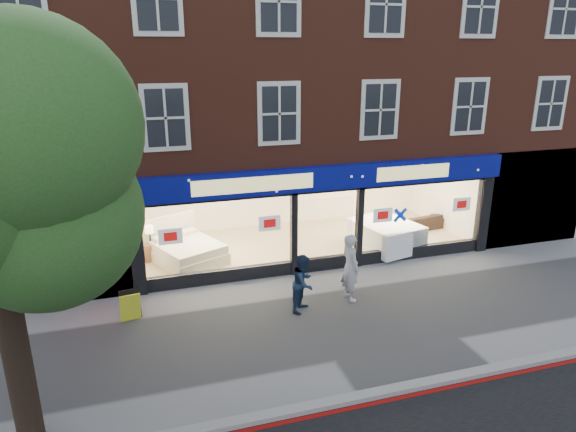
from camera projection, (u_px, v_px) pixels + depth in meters
name	position (u px, v px, depth m)	size (l,w,h in m)	color
ground	(369.00, 316.00, 13.02)	(120.00, 120.00, 0.00)	gray
kerb_line	(437.00, 390.00, 10.20)	(60.00, 0.10, 0.01)	#8C0A07
kerb_stone	(432.00, 382.00, 10.37)	(60.00, 0.25, 0.12)	gray
showroom_floor	(303.00, 243.00, 17.78)	(11.00, 4.50, 0.10)	tan
building	(289.00, 42.00, 17.24)	(19.00, 8.26, 10.30)	brown
display_bed	(186.00, 250.00, 16.09)	(2.56, 2.76, 1.25)	beige
bedside_table	(151.00, 251.00, 16.19)	(0.45, 0.45, 0.55)	brown
mattress_stack	(385.00, 235.00, 17.18)	(2.16, 2.51, 0.86)	white
sofa	(421.00, 221.00, 18.98)	(1.86, 0.73, 0.54)	black
a_board	(130.00, 306.00, 12.74)	(0.50, 0.32, 0.77)	yellow
pedestrian_grey	(350.00, 267.00, 13.64)	(0.68, 0.45, 1.86)	#B5B7BD
pedestrian_blue	(304.00, 283.00, 13.12)	(0.74, 0.58, 1.53)	#182843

